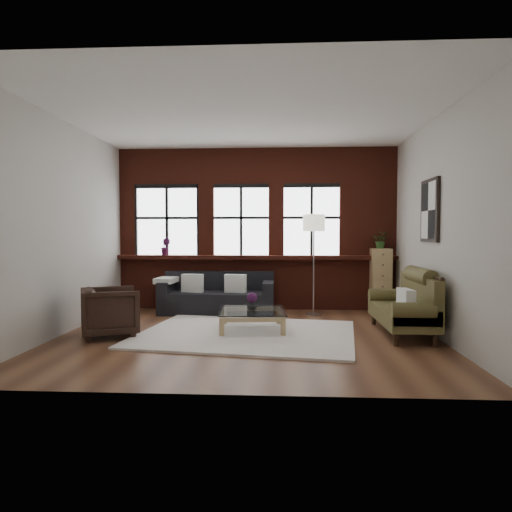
# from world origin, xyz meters

# --- Properties ---
(floor) EXTENTS (5.50, 5.50, 0.00)m
(floor) POSITION_xyz_m (0.00, 0.00, 0.00)
(floor) COLOR brown
(floor) RESTS_ON ground
(ceiling) EXTENTS (5.50, 5.50, 0.00)m
(ceiling) POSITION_xyz_m (0.00, 0.00, 3.20)
(ceiling) COLOR white
(ceiling) RESTS_ON ground
(wall_back) EXTENTS (5.50, 0.00, 5.50)m
(wall_back) POSITION_xyz_m (0.00, 2.50, 1.60)
(wall_back) COLOR beige
(wall_back) RESTS_ON ground
(wall_front) EXTENTS (5.50, 0.00, 5.50)m
(wall_front) POSITION_xyz_m (0.00, -2.50, 1.60)
(wall_front) COLOR beige
(wall_front) RESTS_ON ground
(wall_left) EXTENTS (0.00, 5.00, 5.00)m
(wall_left) POSITION_xyz_m (-2.75, 0.00, 1.60)
(wall_left) COLOR beige
(wall_left) RESTS_ON ground
(wall_right) EXTENTS (0.00, 5.00, 5.00)m
(wall_right) POSITION_xyz_m (2.75, 0.00, 1.60)
(wall_right) COLOR beige
(wall_right) RESTS_ON ground
(brick_backwall) EXTENTS (5.50, 0.12, 3.20)m
(brick_backwall) POSITION_xyz_m (0.00, 2.44, 1.60)
(brick_backwall) COLOR maroon
(brick_backwall) RESTS_ON floor
(sill_ledge) EXTENTS (5.50, 0.30, 0.08)m
(sill_ledge) POSITION_xyz_m (0.00, 2.35, 1.04)
(sill_ledge) COLOR maroon
(sill_ledge) RESTS_ON brick_backwall
(window_left) EXTENTS (1.38, 0.10, 1.50)m
(window_left) POSITION_xyz_m (-1.80, 2.45, 1.75)
(window_left) COLOR black
(window_left) RESTS_ON brick_backwall
(window_mid) EXTENTS (1.38, 0.10, 1.50)m
(window_mid) POSITION_xyz_m (-0.30, 2.45, 1.75)
(window_mid) COLOR black
(window_mid) RESTS_ON brick_backwall
(window_right) EXTENTS (1.38, 0.10, 1.50)m
(window_right) POSITION_xyz_m (1.10, 2.45, 1.75)
(window_right) COLOR black
(window_right) RESTS_ON brick_backwall
(wall_poster) EXTENTS (0.05, 0.74, 0.94)m
(wall_poster) POSITION_xyz_m (2.72, 0.30, 1.85)
(wall_poster) COLOR black
(wall_poster) RESTS_ON wall_right
(shag_rug) EXTENTS (3.44, 2.88, 0.03)m
(shag_rug) POSITION_xyz_m (-0.01, 0.04, 0.02)
(shag_rug) COLOR white
(shag_rug) RESTS_ON floor
(dark_sofa) EXTENTS (2.14, 0.87, 0.77)m
(dark_sofa) POSITION_xyz_m (-0.71, 1.90, 0.39)
(dark_sofa) COLOR black
(dark_sofa) RESTS_ON floor
(pillow_a) EXTENTS (0.42, 0.22, 0.34)m
(pillow_a) POSITION_xyz_m (-1.17, 1.80, 0.58)
(pillow_a) COLOR white
(pillow_a) RESTS_ON dark_sofa
(pillow_b) EXTENTS (0.42, 0.20, 0.34)m
(pillow_b) POSITION_xyz_m (-0.35, 1.80, 0.58)
(pillow_b) COLOR white
(pillow_b) RESTS_ON dark_sofa
(vintage_settee) EXTENTS (0.77, 1.73, 0.92)m
(vintage_settee) POSITION_xyz_m (2.30, 0.21, 0.46)
(vintage_settee) COLOR brown
(vintage_settee) RESTS_ON floor
(pillow_settee) EXTENTS (0.18, 0.39, 0.34)m
(pillow_settee) POSITION_xyz_m (2.22, -0.32, 0.57)
(pillow_settee) COLOR white
(pillow_settee) RESTS_ON vintage_settee
(armchair) EXTENTS (1.04, 1.03, 0.72)m
(armchair) POSITION_xyz_m (-2.00, -0.16, 0.36)
(armchair) COLOR black
(armchair) RESTS_ON floor
(coffee_table) EXTENTS (1.09, 1.09, 0.34)m
(coffee_table) POSITION_xyz_m (0.06, 0.30, 0.16)
(coffee_table) COLOR tan
(coffee_table) RESTS_ON shag_rug
(vase) EXTENTS (0.19, 0.19, 0.16)m
(vase) POSITION_xyz_m (0.06, 0.30, 0.41)
(vase) COLOR #B2B2B2
(vase) RESTS_ON coffee_table
(flowers) EXTENTS (0.16, 0.16, 0.16)m
(flowers) POSITION_xyz_m (0.06, 0.30, 0.52)
(flowers) COLOR #4C1A49
(flowers) RESTS_ON vase
(drawer_chest) EXTENTS (0.38, 0.38, 1.22)m
(drawer_chest) POSITION_xyz_m (2.42, 2.25, 0.61)
(drawer_chest) COLOR tan
(drawer_chest) RESTS_ON floor
(potted_plant_top) EXTENTS (0.37, 0.34, 0.33)m
(potted_plant_top) POSITION_xyz_m (2.42, 2.25, 1.38)
(potted_plant_top) COLOR #2D5923
(potted_plant_top) RESTS_ON drawer_chest
(floor_lamp) EXTENTS (0.40, 0.40, 2.01)m
(floor_lamp) POSITION_xyz_m (1.10, 1.77, 1.00)
(floor_lamp) COLOR #A5A5A8
(floor_lamp) RESTS_ON floor
(sill_plant) EXTENTS (0.20, 0.16, 0.34)m
(sill_plant) POSITION_xyz_m (-1.81, 2.32, 1.25)
(sill_plant) COLOR #4C1A49
(sill_plant) RESTS_ON sill_ledge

